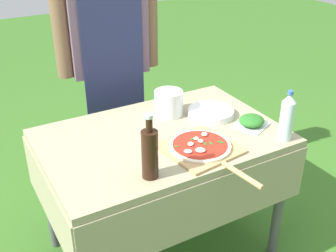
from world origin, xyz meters
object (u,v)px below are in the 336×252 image
Objects in this scene: pizza_on_peel at (202,148)px; herb_container at (252,121)px; plate_stack at (211,112)px; oil_bottle at (150,153)px; water_bottle at (287,117)px; prep_table at (162,153)px; mixing_tub at (169,103)px; person_cook at (108,47)px.

pizza_on_peel is 0.36m from herb_container.
plate_stack is at bearing 119.62° from herb_container.
herb_container reaches higher than pizza_on_peel.
oil_bottle is 1.14× the size of water_bottle.
water_bottle reaches higher than plate_stack.
plate_stack is at bearing 9.98° from prep_table.
mixing_tub is at bearing 133.15° from herb_container.
oil_bottle is 1.39× the size of herb_container.
pizza_on_peel is 2.20× the size of water_bottle.
mixing_tub is at bearing 124.89° from water_bottle.
herb_container is (0.41, -0.86, -0.21)m from person_cook.
person_cook reaches higher than prep_table.
mixing_tub reaches higher than pizza_on_peel.
water_bottle reaches higher than herb_container.
prep_table is 4.69× the size of water_bottle.
plate_stack is at bearing 32.45° from oil_bottle.
mixing_tub reaches higher than herb_container.
oil_bottle is at bearing -147.55° from plate_stack.
plate_stack is (0.24, 0.28, 0.00)m from pizza_on_peel.
prep_table is at bearing -170.02° from plate_stack.
plate_stack is at bearing 121.72° from person_cook.
herb_container is at bearing 12.47° from oil_bottle.
oil_bottle is 0.71m from water_bottle.
water_bottle is at bearing -74.61° from herb_container.
prep_table is at bearing 94.94° from person_cook.
prep_table is 0.26m from pizza_on_peel.
person_cook is 10.96× the size of mixing_tub.
mixing_tub is at bearing 53.02° from oil_bottle.
water_bottle is (0.46, -1.04, -0.12)m from person_cook.
person_cook reaches higher than oil_bottle.
pizza_on_peel is at bearing 100.90° from person_cook.
herb_container is at bearing 105.39° from water_bottle.
oil_bottle is at bearing -126.43° from prep_table.
plate_stack is at bearing 113.17° from water_bottle.
water_bottle is 1.21× the size of herb_container.
pizza_on_peel reaches higher than prep_table.
oil_bottle is (-0.30, -0.07, 0.10)m from pizza_on_peel.
water_bottle is at bearing -33.34° from prep_table.
herb_container is 1.36× the size of mixing_tub.
herb_container reaches higher than prep_table.
prep_table is 0.80m from person_cook.
pizza_on_peel is at bearing -68.07° from prep_table.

